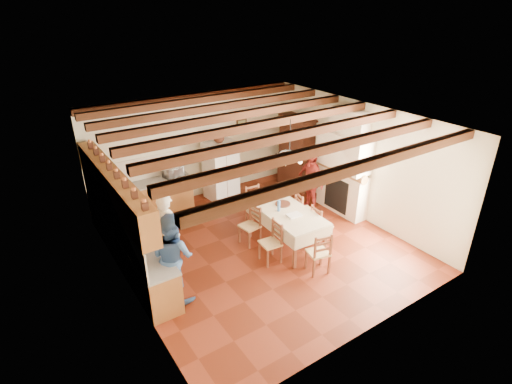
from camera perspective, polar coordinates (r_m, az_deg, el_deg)
floor at (r=9.45m, az=0.51°, el=-7.70°), size 6.00×6.50×0.02m
ceiling at (r=8.19m, az=0.60°, el=10.22°), size 6.00×6.50×0.02m
wall_back at (r=11.36m, az=-8.82°, el=6.42°), size 6.00×0.02×3.00m
wall_front at (r=6.64m, az=16.83°, el=-9.39°), size 6.00×0.02×3.00m
wall_left at (r=7.62m, az=-18.55°, el=-4.78°), size 0.02×6.50×3.00m
wall_right at (r=10.57m, az=14.19°, el=4.45°), size 0.02×6.50×3.00m
ceiling_beams at (r=8.21m, az=0.59°, el=9.55°), size 6.00×6.30×0.16m
lower_cabinets_left at (r=9.11m, az=-17.68°, el=-7.22°), size 0.60×4.30×0.86m
lower_cabinets_back at (r=10.98m, az=-15.02°, el=-0.94°), size 2.30×0.60×0.86m
countertop_left at (r=8.88m, az=-18.06°, el=-4.77°), size 0.62×4.30×0.04m
countertop_back at (r=10.80m, az=-15.28°, el=1.19°), size 2.34×0.62×0.04m
backsplash_left at (r=8.68m, az=-20.13°, el=-3.44°), size 0.03×4.30×0.60m
backsplash_back at (r=10.93m, az=-15.99°, el=3.23°), size 2.30×0.03×0.60m
upper_cabinets at (r=8.43m, az=-19.75°, el=0.71°), size 0.35×4.20×0.70m
fireplace at (r=10.53m, az=12.27°, el=3.99°), size 0.56×1.60×2.80m
wall_picture at (r=11.92m, az=-2.07°, el=9.41°), size 0.34×0.03×0.42m
refrigerator at (r=11.41m, az=-5.04°, el=3.15°), size 0.90×0.77×1.67m
hutch at (r=11.96m, az=5.74°, el=5.56°), size 0.54×1.22×2.19m
dining_table at (r=9.16m, az=4.44°, el=-3.20°), size 1.09×2.01×0.86m
chandelier at (r=8.55m, az=4.78°, el=5.47°), size 0.47×0.47×0.03m
chair_left_near at (r=8.68m, az=2.05°, el=-7.21°), size 0.43×0.45×0.96m
chair_left_far at (r=9.29m, az=-0.90°, el=-4.78°), size 0.45×0.47×0.96m
chair_right_near at (r=9.46m, az=9.35°, el=-4.59°), size 0.44×0.46×0.96m
chair_right_far at (r=10.03m, az=6.96°, el=-2.55°), size 0.48×0.50×0.96m
chair_end_near at (r=8.48m, az=8.89°, el=-8.44°), size 0.50×0.48×0.96m
chair_end_far at (r=10.22m, az=-0.08°, el=-1.78°), size 0.45×0.43×0.96m
person_man at (r=8.50m, az=-12.45°, el=-5.58°), size 0.59×0.73×1.73m
person_woman_blue at (r=7.67m, az=-11.79°, el=-9.00°), size 0.95×1.06×1.80m
person_woman_red at (r=10.78m, az=7.79°, el=1.60°), size 0.46×1.00×1.67m
microwave at (r=10.96m, az=-11.76°, el=2.87°), size 0.59×0.47×0.28m
fridge_vase at (r=11.06m, az=-5.35°, el=7.88°), size 0.39×0.39×0.32m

